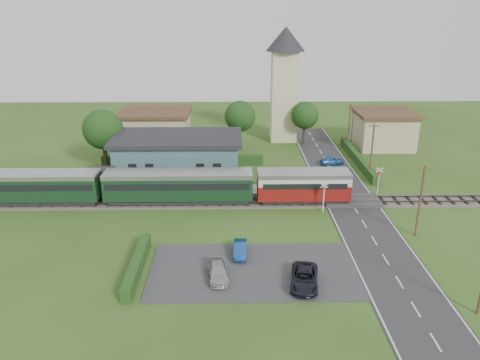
{
  "coord_description": "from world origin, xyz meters",
  "views": [
    {
      "loc": [
        -3.1,
        -45.47,
        20.55
      ],
      "look_at": [
        -2.31,
        4.0,
        2.0
      ],
      "focal_mm": 35.0,
      "sensor_mm": 36.0,
      "label": 1
    }
  ],
  "objects_px": {
    "house_east": "(383,129)",
    "car_on_road": "(332,161)",
    "crossing_signal_far": "(379,177)",
    "car_park_blue": "(240,249)",
    "train": "(149,185)",
    "pedestrian_far": "(124,184)",
    "church_tower": "(285,76)",
    "crossing_signal_near": "(324,193)",
    "station_building": "(178,156)",
    "equipment_hut": "(104,179)",
    "pedestrian_near": "(250,183)",
    "car_park_silver": "(218,272)",
    "house_west": "(156,128)",
    "car_park_dark": "(304,278)"
  },
  "relations": [
    {
      "from": "church_tower",
      "to": "crossing_signal_near",
      "type": "xyz_separation_m",
      "value": [
        1.4,
        -28.41,
        -8.08
      ]
    },
    {
      "from": "church_tower",
      "to": "car_park_blue",
      "type": "bearing_deg",
      "value": -101.33
    },
    {
      "from": "car_park_silver",
      "to": "pedestrian_near",
      "type": "relative_size",
      "value": 2.21
    },
    {
      "from": "equipment_hut",
      "to": "house_east",
      "type": "height_order",
      "value": "house_east"
    },
    {
      "from": "house_east",
      "to": "house_west",
      "type": "bearing_deg",
      "value": 178.36
    },
    {
      "from": "church_tower",
      "to": "car_park_blue",
      "type": "relative_size",
      "value": 5.4
    },
    {
      "from": "equipment_hut",
      "to": "church_tower",
      "type": "relative_size",
      "value": 0.14
    },
    {
      "from": "church_tower",
      "to": "crossing_signal_far",
      "type": "xyz_separation_m",
      "value": [
        8.6,
        -23.61,
        -8.08
      ]
    },
    {
      "from": "equipment_hut",
      "to": "house_east",
      "type": "bearing_deg",
      "value": 26.32
    },
    {
      "from": "equipment_hut",
      "to": "car_park_dark",
      "type": "height_order",
      "value": "equipment_hut"
    },
    {
      "from": "crossing_signal_far",
      "to": "car_park_blue",
      "type": "distance_m",
      "value": 21.33
    },
    {
      "from": "station_building",
      "to": "crossing_signal_near",
      "type": "bearing_deg",
      "value": -34.81
    },
    {
      "from": "house_west",
      "to": "car_on_road",
      "type": "bearing_deg",
      "value": -21.2
    },
    {
      "from": "equipment_hut",
      "to": "pedestrian_far",
      "type": "height_order",
      "value": "equipment_hut"
    },
    {
      "from": "train",
      "to": "pedestrian_far",
      "type": "relative_size",
      "value": 23.48
    },
    {
      "from": "car_on_road",
      "to": "pedestrian_far",
      "type": "relative_size",
      "value": 1.76
    },
    {
      "from": "car_park_silver",
      "to": "pedestrian_near",
      "type": "bearing_deg",
      "value": 73.04
    },
    {
      "from": "church_tower",
      "to": "crossing_signal_near",
      "type": "height_order",
      "value": "church_tower"
    },
    {
      "from": "station_building",
      "to": "car_on_road",
      "type": "relative_size",
      "value": 4.95
    },
    {
      "from": "car_park_silver",
      "to": "pedestrian_near",
      "type": "distance_m",
      "value": 18.23
    },
    {
      "from": "station_building",
      "to": "pedestrian_near",
      "type": "xyz_separation_m",
      "value": [
        8.81,
        -6.19,
        -1.4
      ]
    },
    {
      "from": "crossing_signal_far",
      "to": "car_park_silver",
      "type": "relative_size",
      "value": 0.88
    },
    {
      "from": "station_building",
      "to": "car_park_blue",
      "type": "height_order",
      "value": "station_building"
    },
    {
      "from": "house_west",
      "to": "car_park_silver",
      "type": "bearing_deg",
      "value": -74.38
    },
    {
      "from": "station_building",
      "to": "house_west",
      "type": "height_order",
      "value": "house_west"
    },
    {
      "from": "house_west",
      "to": "car_on_road",
      "type": "height_order",
      "value": "house_west"
    },
    {
      "from": "car_on_road",
      "to": "pedestrian_near",
      "type": "height_order",
      "value": "pedestrian_near"
    },
    {
      "from": "station_building",
      "to": "equipment_hut",
      "type": "bearing_deg",
      "value": -144.08
    },
    {
      "from": "pedestrian_far",
      "to": "car_park_blue",
      "type": "bearing_deg",
      "value": -126.45
    },
    {
      "from": "car_park_dark",
      "to": "pedestrian_far",
      "type": "bearing_deg",
      "value": 143.06
    },
    {
      "from": "house_west",
      "to": "car_park_dark",
      "type": "height_order",
      "value": "house_west"
    },
    {
      "from": "church_tower",
      "to": "pedestrian_near",
      "type": "relative_size",
      "value": 10.44
    },
    {
      "from": "car_park_dark",
      "to": "pedestrian_near",
      "type": "height_order",
      "value": "pedestrian_near"
    },
    {
      "from": "car_park_silver",
      "to": "car_park_dark",
      "type": "height_order",
      "value": "car_park_dark"
    },
    {
      "from": "crossing_signal_far",
      "to": "car_park_blue",
      "type": "bearing_deg",
      "value": -139.23
    },
    {
      "from": "crossing_signal_near",
      "to": "car_park_blue",
      "type": "relative_size",
      "value": 1.01
    },
    {
      "from": "car_park_dark",
      "to": "crossing_signal_near",
      "type": "bearing_deg",
      "value": 83.23
    },
    {
      "from": "equipment_hut",
      "to": "car_on_road",
      "type": "xyz_separation_m",
      "value": [
        28.49,
        9.91,
        -1.15
      ]
    },
    {
      "from": "crossing_signal_near",
      "to": "crossing_signal_far",
      "type": "height_order",
      "value": "same"
    },
    {
      "from": "house_east",
      "to": "crossing_signal_far",
      "type": "distance_m",
      "value": 20.64
    },
    {
      "from": "pedestrian_near",
      "to": "car_park_blue",
      "type": "bearing_deg",
      "value": 90.32
    },
    {
      "from": "train",
      "to": "car_on_road",
      "type": "xyz_separation_m",
      "value": [
        22.69,
        13.11,
        -1.58
      ]
    },
    {
      "from": "train",
      "to": "car_park_blue",
      "type": "height_order",
      "value": "train"
    },
    {
      "from": "equipment_hut",
      "to": "station_building",
      "type": "distance_m",
      "value": 9.92
    },
    {
      "from": "house_west",
      "to": "crossing_signal_far",
      "type": "relative_size",
      "value": 3.3
    },
    {
      "from": "car_on_road",
      "to": "pedestrian_near",
      "type": "bearing_deg",
      "value": 118.84
    },
    {
      "from": "house_east",
      "to": "car_on_road",
      "type": "height_order",
      "value": "house_east"
    },
    {
      "from": "church_tower",
      "to": "house_east",
      "type": "relative_size",
      "value": 2.0
    },
    {
      "from": "car_park_silver",
      "to": "pedestrian_near",
      "type": "xyz_separation_m",
      "value": [
        3.15,
        17.94,
        0.67
      ]
    },
    {
      "from": "train",
      "to": "car_park_silver",
      "type": "relative_size",
      "value": 11.59
    }
  ]
}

